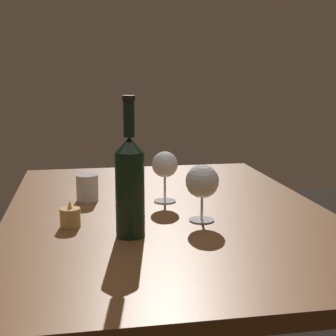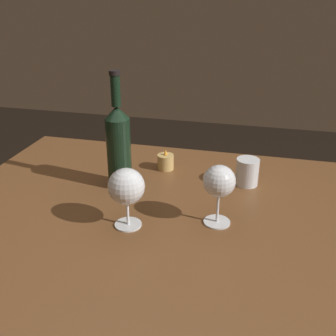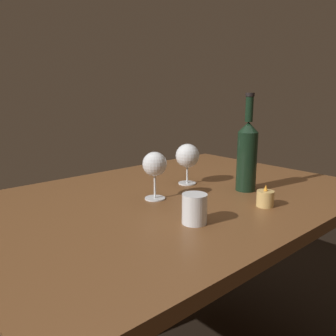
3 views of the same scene
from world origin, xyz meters
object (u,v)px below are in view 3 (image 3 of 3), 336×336
wine_glass_right (187,156)px  wine_bottle (247,154)px  votive_candle (265,199)px  wine_glass_left (155,165)px  water_tumbler (194,210)px

wine_glass_right → wine_bottle: wine_bottle is taller
votive_candle → wine_glass_left: bearing=-54.2°
water_tumbler → wine_glass_right: bearing=-132.2°
wine_glass_right → water_tumbler: bearing=47.8°
wine_glass_left → wine_bottle: (-0.30, 0.13, 0.02)m
wine_glass_left → wine_bottle: 0.33m
votive_candle → wine_bottle: bearing=-124.9°
wine_glass_right → wine_bottle: (-0.09, 0.20, 0.03)m
wine_glass_right → water_tumbler: wine_glass_right is taller
wine_glass_right → wine_bottle: size_ratio=0.45×
wine_glass_right → votive_candle: bearing=88.5°
wine_bottle → votive_candle: wine_bottle is taller
wine_glass_right → water_tumbler: 0.40m
wine_bottle → water_tumbler: size_ratio=4.20×
wine_glass_left → votive_candle: size_ratio=2.29×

